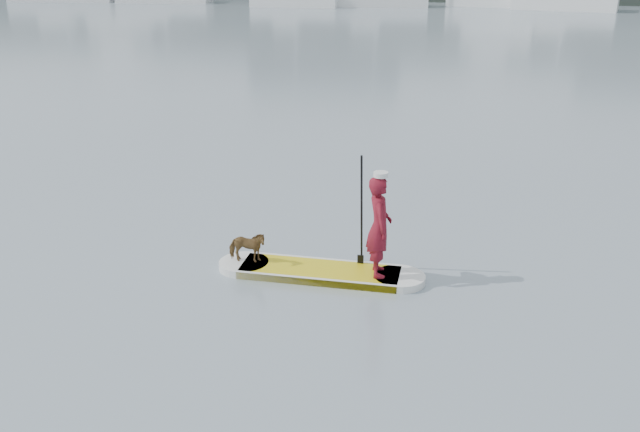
# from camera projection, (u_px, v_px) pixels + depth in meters

# --- Properties ---
(ground) EXTENTS (140.00, 140.00, 0.00)m
(ground) POSITION_uv_depth(u_px,v_px,m) (202.00, 189.00, 15.09)
(ground) COLOR slate
(ground) RESTS_ON ground
(paddleboard) EXTENTS (3.30, 0.88, 0.12)m
(paddleboard) POSITION_uv_depth(u_px,v_px,m) (320.00, 272.00, 11.19)
(paddleboard) COLOR gold
(paddleboard) RESTS_ON ground
(paddler) EXTENTS (0.52, 0.65, 1.57)m
(paddler) POSITION_uv_depth(u_px,v_px,m) (379.00, 226.00, 10.71)
(paddler) COLOR maroon
(paddler) RESTS_ON paddleboard
(white_cap) EXTENTS (0.22, 0.22, 0.07)m
(white_cap) POSITION_uv_depth(u_px,v_px,m) (381.00, 174.00, 10.42)
(white_cap) COLOR silver
(white_cap) RESTS_ON paddler
(dog) EXTENTS (0.64, 0.35, 0.52)m
(dog) POSITION_uv_depth(u_px,v_px,m) (247.00, 247.00, 11.30)
(dog) COLOR brown
(dog) RESTS_ON paddleboard
(paddle) EXTENTS (0.10, 0.30, 2.00)m
(paddle) POSITION_uv_depth(u_px,v_px,m) (361.00, 224.00, 11.10)
(paddle) COLOR black
(paddle) RESTS_ON ground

